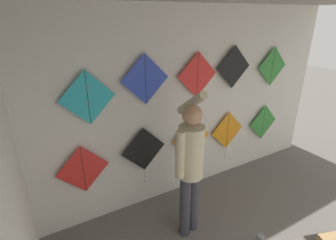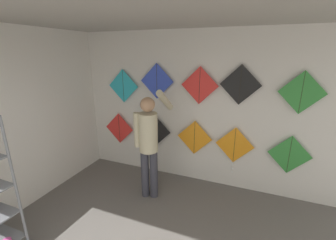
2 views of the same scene
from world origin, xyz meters
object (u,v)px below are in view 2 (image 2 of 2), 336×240
object	(u,v)px
shopkeeper	(149,139)
kite_4	(289,155)
kite_1	(155,132)
kite_5	(123,86)
kite_3	(234,147)
kite_0	(119,128)
kite_6	(157,81)
kite_9	(302,93)
kite_7	(200,85)
kite_2	(194,138)
kite_8	(240,85)

from	to	relation	value
shopkeeper	kite_4	xyz separation A→B (m)	(2.15, 0.76, -0.23)
kite_1	kite_5	world-z (taller)	kite_5
kite_4	kite_3	bearing A→B (deg)	-179.95
kite_0	kite_5	bearing A→B (deg)	0.00
shopkeeper	kite_4	size ratio (longest dim) A/B	2.84
shopkeeper	kite_6	xyz separation A→B (m)	(-0.19, 0.76, 0.85)
kite_4	kite_6	distance (m)	2.58
kite_0	kite_9	distance (m)	3.41
shopkeeper	kite_7	xyz separation A→B (m)	(0.62, 0.76, 0.81)
kite_2	shopkeeper	bearing A→B (deg)	-126.48
kite_7	kite_8	bearing A→B (deg)	0.00
kite_2	kite_5	world-z (taller)	kite_5
kite_2	kite_7	distance (m)	0.98
kite_3	kite_6	world-z (taller)	kite_6
kite_7	kite_8	distance (m)	0.67
shopkeeper	kite_2	distance (m)	0.96
shopkeeper	kite_7	world-z (taller)	kite_7
kite_0	kite_7	world-z (taller)	kite_7
kite_0	kite_7	distance (m)	1.98
kite_7	kite_9	world-z (taller)	kite_7
kite_1	kite_6	bearing A→B (deg)	0.71
kite_5	kite_9	distance (m)	3.10
kite_0	kite_3	xyz separation A→B (m)	(2.38, -0.00, -0.04)
kite_5	kite_7	distance (m)	1.55
kite_0	kite_7	xyz separation A→B (m)	(1.71, 0.00, 1.00)
kite_1	kite_8	distance (m)	1.85
shopkeeper	kite_0	distance (m)	1.34
kite_6	kite_7	distance (m)	0.81
kite_5	kite_2	bearing A→B (deg)	0.00
kite_7	kite_8	size ratio (longest dim) A/B	1.00
kite_1	kite_8	bearing A→B (deg)	0.03
kite_6	kite_9	bearing A→B (deg)	0.00
kite_1	kite_5	distance (m)	1.11
kite_6	kite_9	xyz separation A→B (m)	(2.37, 0.00, -0.06)
kite_7	kite_5	bearing A→B (deg)	180.00
kite_3	kite_4	distance (m)	0.86
kite_0	kite_4	distance (m)	3.24
shopkeeper	kite_7	bearing A→B (deg)	37.17
kite_1	kite_6	world-z (taller)	kite_6
kite_6	kite_8	size ratio (longest dim) A/B	1.00
kite_6	kite_8	bearing A→B (deg)	0.00
shopkeeper	kite_6	world-z (taller)	kite_6
kite_0	kite_6	distance (m)	1.37
kite_6	kite_7	xyz separation A→B (m)	(0.81, 0.00, -0.04)
kite_4	kite_7	size ratio (longest dim) A/B	1.00
kite_0	kite_9	size ratio (longest dim) A/B	1.00
kite_5	kite_9	xyz separation A→B (m)	(3.10, 0.00, 0.07)
kite_2	kite_6	bearing A→B (deg)	180.00
shopkeeper	kite_8	xyz separation A→B (m)	(1.29, 0.76, 0.86)
kite_0	shopkeeper	bearing A→B (deg)	-35.04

